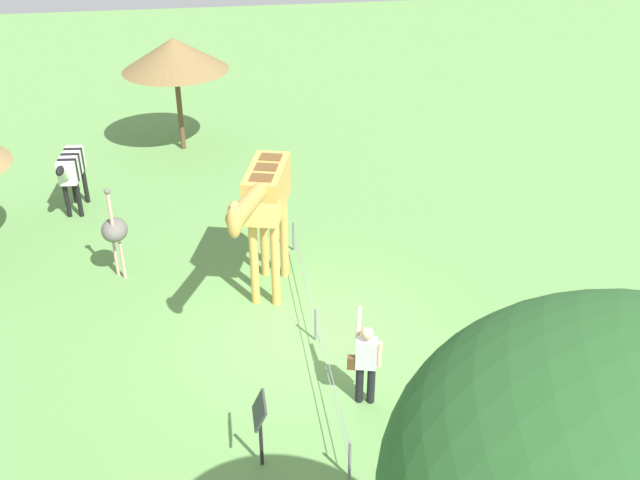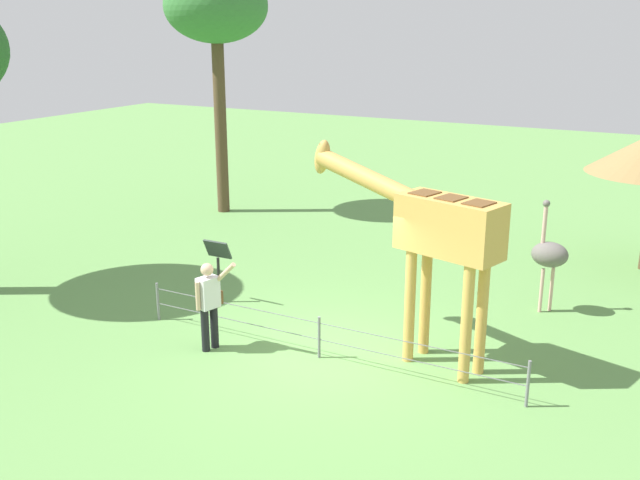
% 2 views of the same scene
% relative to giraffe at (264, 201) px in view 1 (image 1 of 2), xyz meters
% --- Properties ---
extents(ground_plane, '(60.00, 60.00, 0.00)m').
position_rel_giraffe_xyz_m(ground_plane, '(1.65, 0.58, -2.29)').
color(ground_plane, '#60934C').
extents(giraffe, '(3.81, 1.50, 3.52)m').
position_rel_giraffe_xyz_m(giraffe, '(0.00, 0.00, 0.00)').
color(giraffe, gold).
rests_on(giraffe, ground_plane).
extents(visitor, '(0.74, 0.59, 1.67)m').
position_rel_giraffe_xyz_m(visitor, '(3.48, 1.36, -1.39)').
color(visitor, black).
rests_on(visitor, ground_plane).
extents(zebra, '(1.82, 0.54, 1.66)m').
position_rel_giraffe_xyz_m(zebra, '(-4.74, -4.53, -1.13)').
color(zebra, black).
rests_on(zebra, ground_plane).
extents(ostrich, '(0.70, 0.56, 2.25)m').
position_rel_giraffe_xyz_m(ostrich, '(-1.30, -3.16, -1.11)').
color(ostrich, '#CC9E93').
rests_on(ostrich, ground_plane).
extents(shade_hut_far, '(3.12, 3.12, 3.42)m').
position_rel_giraffe_xyz_m(shade_hut_far, '(-8.54, -1.84, 0.64)').
color(shade_hut_far, brown).
rests_on(shade_hut_far, ground_plane).
extents(info_sign, '(0.56, 0.21, 1.32)m').
position_rel_giraffe_xyz_m(info_sign, '(4.66, -0.53, -1.34)').
color(info_sign, black).
rests_on(info_sign, ground_plane).
extents(wire_fence, '(7.05, 0.05, 0.75)m').
position_rel_giraffe_xyz_m(wire_fence, '(1.65, 0.78, -1.88)').
color(wire_fence, slate).
rests_on(wire_fence, ground_plane).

